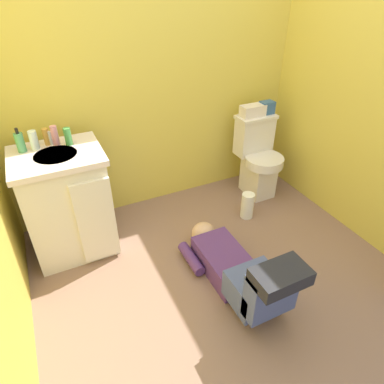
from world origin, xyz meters
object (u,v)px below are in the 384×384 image
(person_plumber, at_px, (239,270))
(bottle_clear, at_px, (34,140))
(faucet, at_px, (51,138))
(bottle_green, at_px, (68,136))
(vanity_cabinet, at_px, (68,203))
(paper_towel_roll, at_px, (247,206))
(soap_dispenser, at_px, (20,142))
(tissue_box, at_px, (253,111))
(bottle_pink, at_px, (55,135))
(toiletry_bag, at_px, (267,108))
(bottle_amber, at_px, (46,137))
(toilet, at_px, (258,158))

(person_plumber, relative_size, bottle_clear, 8.12)
(faucet, distance_m, bottle_green, 0.12)
(vanity_cabinet, distance_m, paper_towel_roll, 1.47)
(soap_dispenser, bearing_deg, bottle_green, -4.68)
(tissue_box, xyz_separation_m, soap_dispenser, (-1.86, -0.02, 0.09))
(tissue_box, xyz_separation_m, bottle_green, (-1.56, -0.04, 0.08))
(bottle_pink, height_order, bottle_green, bottle_pink)
(toiletry_bag, xyz_separation_m, bottle_pink, (-1.79, -0.01, 0.08))
(toiletry_bag, distance_m, bottle_green, 1.72)
(soap_dispenser, bearing_deg, person_plumber, -43.52)
(soap_dispenser, bearing_deg, bottle_pink, 3.85)
(faucet, bearing_deg, bottle_pink, -9.42)
(faucet, relative_size, toiletry_bag, 0.81)
(bottle_pink, relative_size, bottle_green, 1.11)
(tissue_box, distance_m, soap_dispenser, 1.87)
(tissue_box, distance_m, bottle_pink, 1.65)
(faucet, distance_m, person_plumber, 1.56)
(tissue_box, height_order, bottle_clear, bottle_clear)
(faucet, bearing_deg, bottle_amber, 143.86)
(bottle_amber, height_order, bottle_pink, bottle_pink)
(toilet, height_order, paper_towel_roll, toilet)
(bottle_green, height_order, paper_towel_roll, bottle_green)
(bottle_pink, bearing_deg, bottle_amber, 157.77)
(bottle_amber, bearing_deg, bottle_green, -24.77)
(toilet, bearing_deg, tissue_box, 116.43)
(vanity_cabinet, xyz_separation_m, person_plumber, (0.91, -0.92, -0.24))
(bottle_clear, distance_m, bottle_green, 0.22)
(toilet, xyz_separation_m, bottle_green, (-1.61, 0.05, 0.51))
(vanity_cabinet, xyz_separation_m, paper_towel_roll, (1.42, -0.26, -0.30))
(faucet, relative_size, tissue_box, 0.45)
(soap_dispenser, distance_m, bottle_amber, 0.17)
(paper_towel_roll, bearing_deg, faucet, 163.91)
(tissue_box, height_order, toiletry_bag, toiletry_bag)
(vanity_cabinet, distance_m, soap_dispenser, 0.52)
(soap_dispenser, relative_size, bottle_amber, 1.41)
(bottle_amber, bearing_deg, toilet, -3.52)
(person_plumber, bearing_deg, bottle_clear, 134.22)
(bottle_amber, distance_m, bottle_pink, 0.06)
(bottle_clear, relative_size, bottle_amber, 1.11)
(bottle_pink, bearing_deg, paper_towel_roll, -16.24)
(bottle_clear, bearing_deg, paper_towel_roll, -14.29)
(vanity_cabinet, bearing_deg, bottle_green, 43.52)
(toilet, distance_m, bottle_green, 1.69)
(vanity_cabinet, relative_size, tissue_box, 3.73)
(tissue_box, xyz_separation_m, bottle_pink, (-1.64, -0.01, 0.09))
(bottle_amber, xyz_separation_m, bottle_pink, (0.05, -0.02, 0.01))
(soap_dispenser, distance_m, paper_towel_roll, 1.83)
(bottle_clear, height_order, bottle_green, bottle_clear)
(person_plumber, distance_m, soap_dispenser, 1.67)
(bottle_green, bearing_deg, person_plumber, -51.91)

